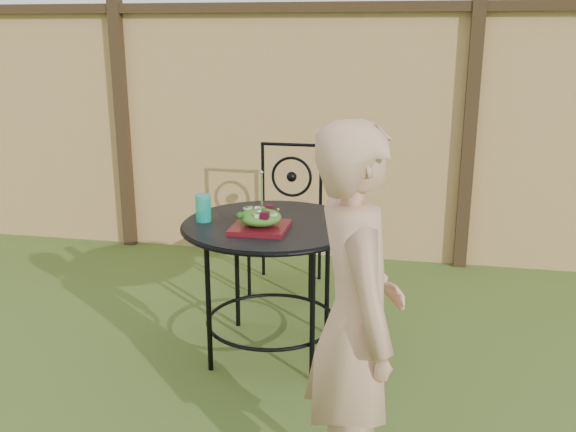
# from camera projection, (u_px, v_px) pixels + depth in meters

# --- Properties ---
(ground) EXTENTS (60.00, 60.00, 0.00)m
(ground) POSITION_uv_depth(u_px,v_px,m) (196.00, 405.00, 2.97)
(ground) COLOR #304A18
(ground) RESTS_ON ground
(fence) EXTENTS (8.00, 0.12, 1.90)m
(fence) POSITION_uv_depth(u_px,v_px,m) (288.00, 132.00, 4.77)
(fence) COLOR #EEBB75
(fence) RESTS_ON ground
(patio_table) EXTENTS (0.92, 0.92, 0.72)m
(patio_table) POSITION_uv_depth(u_px,v_px,m) (271.00, 248.00, 3.32)
(patio_table) COLOR black
(patio_table) RESTS_ON ground
(patio_chair) EXTENTS (0.46, 0.46, 0.95)m
(patio_chair) POSITION_uv_depth(u_px,v_px,m) (287.00, 214.00, 4.25)
(patio_chair) COLOR black
(patio_chair) RESTS_ON ground
(diner) EXTENTS (0.48, 0.59, 1.40)m
(diner) POSITION_uv_depth(u_px,v_px,m) (356.00, 323.00, 2.21)
(diner) COLOR tan
(diner) RESTS_ON ground
(salad_plate) EXTENTS (0.27, 0.27, 0.02)m
(salad_plate) POSITION_uv_depth(u_px,v_px,m) (260.00, 227.00, 3.16)
(salad_plate) COLOR #4E0B12
(salad_plate) RESTS_ON patio_table
(salad) EXTENTS (0.21, 0.21, 0.08)m
(salad) POSITION_uv_depth(u_px,v_px,m) (260.00, 217.00, 3.15)
(salad) COLOR #235614
(salad) RESTS_ON salad_plate
(fork) EXTENTS (0.01, 0.01, 0.18)m
(fork) POSITION_uv_depth(u_px,v_px,m) (262.00, 192.00, 3.11)
(fork) COLOR silver
(fork) RESTS_ON salad
(drinking_glass) EXTENTS (0.08, 0.08, 0.14)m
(drinking_glass) POSITION_uv_depth(u_px,v_px,m) (203.00, 208.00, 3.29)
(drinking_glass) COLOR #0DA084
(drinking_glass) RESTS_ON patio_table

